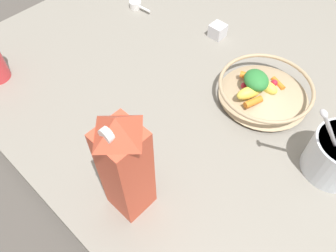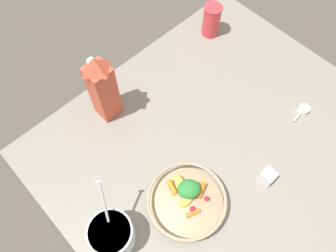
{
  "view_description": "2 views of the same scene",
  "coord_description": "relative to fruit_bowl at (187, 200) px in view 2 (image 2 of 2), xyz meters",
  "views": [
    {
      "loc": [
        0.46,
        -0.61,
        0.71
      ],
      "look_at": [
        0.15,
        -0.28,
        0.09
      ],
      "focal_mm": 35.0,
      "sensor_mm": 36.0,
      "label": 1
    },
    {
      "loc": [
        0.47,
        0.15,
        1.08
      ],
      "look_at": [
        0.11,
        -0.23,
        0.1
      ],
      "focal_mm": 35.0,
      "sensor_mm": 36.0,
      "label": 2
    }
  ],
  "objects": [
    {
      "name": "measuring_scoop",
      "position": [
        -0.55,
        0.05,
        -0.02
      ],
      "size": [
        0.09,
        0.04,
        0.02
      ],
      "color": "white",
      "rests_on": "countertop"
    },
    {
      "name": "fruit_bowl",
      "position": [
        0.0,
        0.0,
        0.0
      ],
      "size": [
        0.25,
        0.25,
        0.08
      ],
      "color": "tan",
      "rests_on": "countertop"
    },
    {
      "name": "countertop",
      "position": [
        -0.24,
        0.01,
        -0.05
      ],
      "size": [
        1.17,
        1.17,
        0.04
      ],
      "color": "gray",
      "rests_on": "ground_plane"
    },
    {
      "name": "yogurt_tub",
      "position": [
        0.23,
        -0.07,
        0.03
      ],
      "size": [
        0.14,
        0.16,
        0.23
      ],
      "color": "silver",
      "rests_on": "countertop"
    },
    {
      "name": "ground_plane",
      "position": [
        -0.24,
        0.01,
        -0.07
      ],
      "size": [
        6.0,
        6.0,
        0.0
      ],
      "primitive_type": "plane",
      "color": "#4C4742"
    },
    {
      "name": "spice_jar",
      "position": [
        -0.25,
        0.13,
        -0.01
      ],
      "size": [
        0.04,
        0.04,
        0.04
      ],
      "color": "silver",
      "rests_on": "countertop"
    },
    {
      "name": "drinking_cup",
      "position": [
        -0.59,
        -0.45,
        0.04
      ],
      "size": [
        0.08,
        0.08,
        0.14
      ],
      "color": "#DB383D",
      "rests_on": "countertop"
    },
    {
      "name": "milk_carton",
      "position": [
        -0.04,
        -0.44,
        0.11
      ],
      "size": [
        0.08,
        0.08,
        0.29
      ],
      "color": "#CC4C33",
      "rests_on": "countertop"
    }
  ]
}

